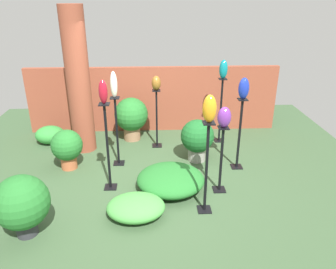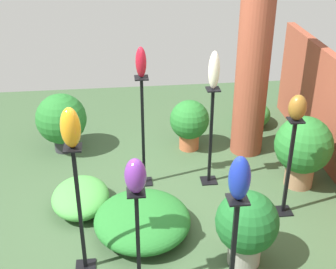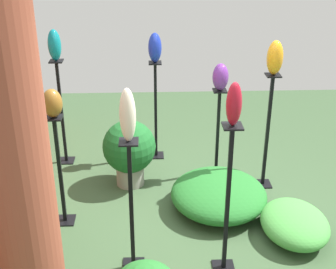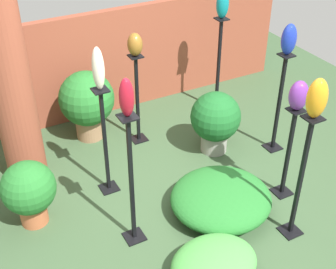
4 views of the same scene
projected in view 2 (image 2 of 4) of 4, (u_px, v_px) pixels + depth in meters
The scene contains 21 objects.
ground_plane at pixel (164, 217), 5.40m from camera, with size 8.00×8.00×0.00m, color #385133.
brick_pillar at pixel (254, 58), 6.12m from camera, with size 0.45×0.45×2.78m, color brown.
pedestal_bronze at pixel (288, 172), 5.22m from camera, with size 0.20×0.20×1.20m.
pedestal_cobalt at pixel (232, 269), 3.84m from camera, with size 0.20×0.20×1.30m.
pedestal_violet at pixel (138, 246), 4.22m from camera, with size 0.20×0.20×1.10m.
pedestal_ivory at pixel (211, 141), 5.77m from camera, with size 0.20×0.20×1.29m.
pedestal_amber at pixel (80, 216), 4.39m from camera, with size 0.20×0.20×1.39m.
pedestal_ruby at pixel (143, 137), 5.71m from camera, with size 0.20×0.20×1.44m.
art_vase_bronze at pixel (298, 107), 4.85m from camera, with size 0.18×0.19×0.28m, color brown.
art_vase_cobalt at pixel (239, 178), 3.42m from camera, with size 0.18×0.17×0.37m, color #192D9E.
art_vase_violet at pixel (135, 176), 3.86m from camera, with size 0.20×0.19×0.32m, color #6B2D8C.
art_vase_ivory at pixel (214, 70), 5.34m from camera, with size 0.12×0.13×0.46m, color beige.
art_vase_amber at pixel (70, 128), 3.95m from camera, with size 0.18×0.17×0.37m, color orange.
art_vase_ruby at pixel (141, 62), 5.26m from camera, with size 0.13×0.13×0.36m, color maroon.
potted_plant_front_right at pixel (303, 148), 5.74m from camera, with size 0.71×0.71×0.93m.
potted_plant_front_left at pixel (247, 225), 4.55m from camera, with size 0.62×0.62×0.81m.
potted_plant_mid_left at pixel (61, 120), 6.54m from camera, with size 0.71×0.71×0.86m.
potted_plant_mid_right at pixel (189, 122), 6.62m from camera, with size 0.56×0.56×0.74m.
foliage_bed_east at pixel (81, 197), 5.48m from camera, with size 0.83×0.67×0.30m, color #479942.
foliage_bed_west at pixel (253, 114), 7.41m from camera, with size 0.61×0.52×0.37m, color #338C38.
foliage_bed_center at pixel (142, 220), 5.07m from camera, with size 1.09×1.05×0.35m, color #236B28.
Camera 2 is at (4.29, -0.43, 3.38)m, focal length 50.00 mm.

